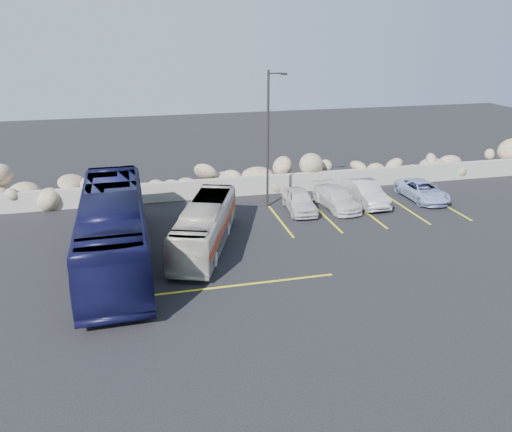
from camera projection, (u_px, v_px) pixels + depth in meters
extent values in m
plane|color=black|center=(267.00, 284.00, 21.09)|extent=(90.00, 90.00, 0.00)
cube|color=gray|center=(220.00, 188.00, 31.79)|extent=(60.00, 0.40, 1.20)
cube|color=yellow|center=(190.00, 229.00, 26.91)|extent=(0.12, 5.00, 0.01)
cube|color=yellow|center=(280.00, 221.00, 28.02)|extent=(0.12, 5.00, 0.01)
cube|color=yellow|center=(325.00, 217.00, 28.61)|extent=(0.12, 5.00, 0.01)
cube|color=yellow|center=(367.00, 213.00, 29.18)|extent=(0.12, 5.00, 0.01)
cube|color=yellow|center=(407.00, 209.00, 29.75)|extent=(0.12, 5.00, 0.01)
cube|color=yellow|center=(446.00, 206.00, 30.31)|extent=(0.12, 5.00, 0.01)
cube|color=yellow|center=(243.00, 285.00, 21.05)|extent=(8.00, 0.12, 0.01)
cylinder|color=#2E2B29|center=(268.00, 141.00, 28.86)|extent=(0.14, 0.14, 8.00)
cylinder|color=#2E2B29|center=(276.00, 73.00, 27.61)|extent=(0.90, 0.08, 0.08)
cube|color=#2E2B29|center=(284.00, 74.00, 27.73)|extent=(0.35, 0.18, 0.12)
imported|color=beige|center=(205.00, 226.00, 24.33)|extent=(4.45, 8.20, 2.24)
imported|color=black|center=(114.00, 228.00, 22.55)|extent=(3.03, 11.99, 3.33)
imported|color=silver|center=(299.00, 200.00, 29.32)|extent=(1.78, 3.89, 1.29)
imported|color=#ADACB1|center=(365.00, 193.00, 30.52)|extent=(1.52, 4.26, 1.40)
imported|color=silver|center=(337.00, 198.00, 29.86)|extent=(2.02, 4.28, 1.21)
imported|color=#93A3D1|center=(422.00, 191.00, 31.29)|extent=(1.98, 4.21, 1.16)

